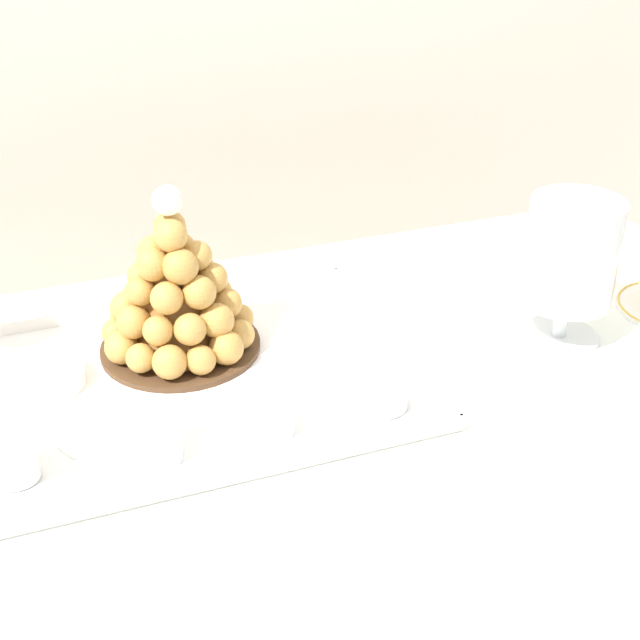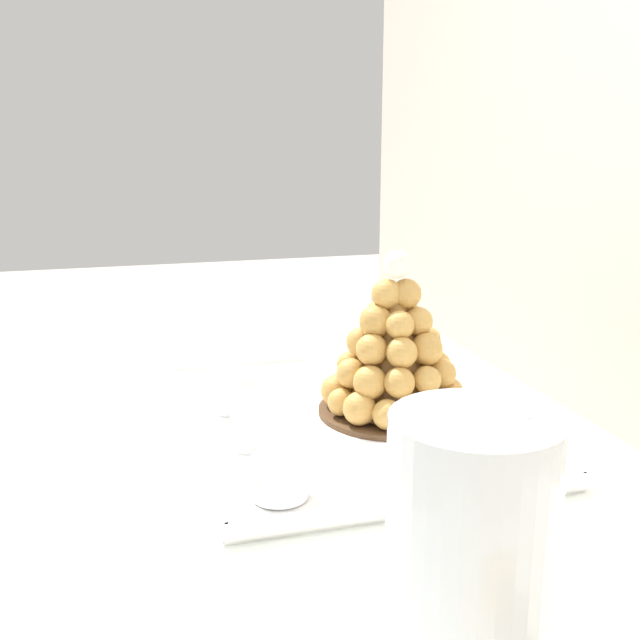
{
  "view_description": "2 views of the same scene",
  "coord_description": "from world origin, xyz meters",
  "px_view_note": "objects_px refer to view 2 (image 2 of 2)",
  "views": [
    {
      "loc": [
        -0.3,
        -0.93,
        1.4
      ],
      "look_at": [
        0.02,
        -0.06,
        0.87
      ],
      "focal_mm": 49.46,
      "sensor_mm": 36.0,
      "label": 1
    },
    {
      "loc": [
        0.85,
        -0.28,
        1.16
      ],
      "look_at": [
        -0.01,
        -0.03,
        0.93
      ],
      "focal_mm": 42.51,
      "sensor_mm": 36.0,
      "label": 2
    }
  ],
  "objects_px": {
    "creme_brulee_ramekin": "(338,370)",
    "macaron_goblet": "(472,516)",
    "croquembouche": "(395,356)",
    "dessert_cup_mid_right": "(279,478)",
    "dessert_cup_mid_left": "(230,394)",
    "dessert_cup_centre": "(249,431)",
    "serving_tray": "(338,418)",
    "wine_glass": "(384,303)",
    "dessert_cup_left": "(227,362)"
  },
  "relations": [
    {
      "from": "creme_brulee_ramekin",
      "to": "macaron_goblet",
      "type": "xyz_separation_m",
      "value": [
        0.7,
        -0.12,
        0.11
      ]
    },
    {
      "from": "croquembouche",
      "to": "dessert_cup_mid_right",
      "type": "height_order",
      "value": "croquembouche"
    },
    {
      "from": "dessert_cup_mid_left",
      "to": "dessert_cup_centre",
      "type": "height_order",
      "value": "dessert_cup_mid_left"
    },
    {
      "from": "croquembouche",
      "to": "macaron_goblet",
      "type": "height_order",
      "value": "croquembouche"
    },
    {
      "from": "serving_tray",
      "to": "wine_glass",
      "type": "bearing_deg",
      "value": 147.15
    },
    {
      "from": "croquembouche",
      "to": "serving_tray",
      "type": "bearing_deg",
      "value": -96.51
    },
    {
      "from": "serving_tray",
      "to": "croquembouche",
      "type": "height_order",
      "value": "croquembouche"
    },
    {
      "from": "serving_tray",
      "to": "croquembouche",
      "type": "xyz_separation_m",
      "value": [
        0.01,
        0.08,
        0.09
      ]
    },
    {
      "from": "dessert_cup_mid_right",
      "to": "wine_glass",
      "type": "distance_m",
      "value": 0.58
    },
    {
      "from": "wine_glass",
      "to": "dessert_cup_mid_right",
      "type": "bearing_deg",
      "value": -32.61
    },
    {
      "from": "croquembouche",
      "to": "dessert_cup_centre",
      "type": "height_order",
      "value": "croquembouche"
    },
    {
      "from": "serving_tray",
      "to": "dessert_cup_centre",
      "type": "xyz_separation_m",
      "value": [
        0.07,
        -0.14,
        0.03
      ]
    },
    {
      "from": "serving_tray",
      "to": "dessert_cup_mid_right",
      "type": "relative_size",
      "value": 9.25
    },
    {
      "from": "macaron_goblet",
      "to": "dessert_cup_mid_left",
      "type": "bearing_deg",
      "value": -172.15
    },
    {
      "from": "dessert_cup_mid_left",
      "to": "macaron_goblet",
      "type": "distance_m",
      "value": 0.61
    },
    {
      "from": "serving_tray",
      "to": "macaron_goblet",
      "type": "bearing_deg",
      "value": -6.85
    },
    {
      "from": "dessert_cup_centre",
      "to": "creme_brulee_ramekin",
      "type": "relative_size",
      "value": 0.48
    },
    {
      "from": "creme_brulee_ramekin",
      "to": "wine_glass",
      "type": "distance_m",
      "value": 0.17
    },
    {
      "from": "dessert_cup_mid_left",
      "to": "dessert_cup_centre",
      "type": "relative_size",
      "value": 1.13
    },
    {
      "from": "dessert_cup_mid_right",
      "to": "wine_glass",
      "type": "bearing_deg",
      "value": 147.39
    },
    {
      "from": "croquembouche",
      "to": "macaron_goblet",
      "type": "xyz_separation_m",
      "value": [
        0.52,
        -0.15,
        0.04
      ]
    },
    {
      "from": "serving_tray",
      "to": "croquembouche",
      "type": "bearing_deg",
      "value": 83.49
    },
    {
      "from": "dessert_cup_left",
      "to": "creme_brulee_ramekin",
      "type": "relative_size",
      "value": 0.56
    },
    {
      "from": "dessert_cup_left",
      "to": "dessert_cup_centre",
      "type": "height_order",
      "value": "dessert_cup_left"
    },
    {
      "from": "dessert_cup_mid_right",
      "to": "macaron_goblet",
      "type": "height_order",
      "value": "macaron_goblet"
    },
    {
      "from": "wine_glass",
      "to": "dessert_cup_mid_left",
      "type": "bearing_deg",
      "value": -57.84
    },
    {
      "from": "dessert_cup_left",
      "to": "dessert_cup_mid_left",
      "type": "xyz_separation_m",
      "value": [
        0.16,
        -0.02,
        -0.0
      ]
    },
    {
      "from": "dessert_cup_mid_right",
      "to": "dessert_cup_mid_left",
      "type": "bearing_deg",
      "value": -178.52
    },
    {
      "from": "serving_tray",
      "to": "dessert_cup_left",
      "type": "height_order",
      "value": "dessert_cup_left"
    },
    {
      "from": "dessert_cup_centre",
      "to": "wine_glass",
      "type": "height_order",
      "value": "wine_glass"
    },
    {
      "from": "serving_tray",
      "to": "dessert_cup_left",
      "type": "xyz_separation_m",
      "value": [
        -0.22,
        -0.12,
        0.03
      ]
    },
    {
      "from": "serving_tray",
      "to": "dessert_cup_mid_right",
      "type": "bearing_deg",
      "value": -32.31
    },
    {
      "from": "dessert_cup_centre",
      "to": "dessert_cup_mid_left",
      "type": "bearing_deg",
      "value": -179.53
    },
    {
      "from": "croquembouche",
      "to": "dessert_cup_mid_right",
      "type": "xyz_separation_m",
      "value": [
        0.21,
        -0.22,
        -0.07
      ]
    },
    {
      "from": "dessert_cup_left",
      "to": "creme_brulee_ramekin",
      "type": "distance_m",
      "value": 0.19
    },
    {
      "from": "creme_brulee_ramekin",
      "to": "macaron_goblet",
      "type": "relative_size",
      "value": 0.48
    },
    {
      "from": "serving_tray",
      "to": "macaron_goblet",
      "type": "relative_size",
      "value": 2.77
    },
    {
      "from": "dessert_cup_left",
      "to": "dessert_cup_centre",
      "type": "distance_m",
      "value": 0.3
    },
    {
      "from": "dessert_cup_centre",
      "to": "creme_brulee_ramekin",
      "type": "xyz_separation_m",
      "value": [
        -0.25,
        0.2,
        -0.01
      ]
    },
    {
      "from": "serving_tray",
      "to": "dessert_cup_mid_right",
      "type": "distance_m",
      "value": 0.26
    },
    {
      "from": "croquembouche",
      "to": "macaron_goblet",
      "type": "bearing_deg",
      "value": -15.75
    },
    {
      "from": "dessert_cup_mid_left",
      "to": "wine_glass",
      "type": "relative_size",
      "value": 0.37
    },
    {
      "from": "dessert_cup_mid_left",
      "to": "dessert_cup_left",
      "type": "bearing_deg",
      "value": 172.46
    },
    {
      "from": "dessert_cup_mid_right",
      "to": "creme_brulee_ramekin",
      "type": "relative_size",
      "value": 0.62
    },
    {
      "from": "wine_glass",
      "to": "dessert_cup_left",
      "type": "bearing_deg",
      "value": -81.76
    },
    {
      "from": "dessert_cup_mid_left",
      "to": "dessert_cup_centre",
      "type": "distance_m",
      "value": 0.14
    },
    {
      "from": "dessert_cup_mid_left",
      "to": "dessert_cup_mid_right",
      "type": "bearing_deg",
      "value": 1.48
    },
    {
      "from": "serving_tray",
      "to": "creme_brulee_ramekin",
      "type": "height_order",
      "value": "creme_brulee_ramekin"
    },
    {
      "from": "dessert_cup_centre",
      "to": "macaron_goblet",
      "type": "distance_m",
      "value": 0.47
    },
    {
      "from": "serving_tray",
      "to": "dessert_cup_centre",
      "type": "distance_m",
      "value": 0.16
    }
  ]
}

